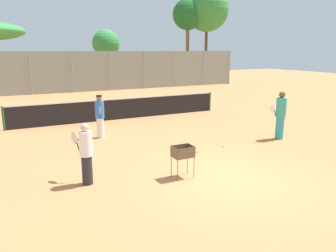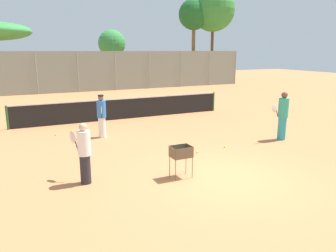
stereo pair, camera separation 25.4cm
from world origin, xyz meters
name	(u,v)px [view 2 (the right image)]	position (x,y,z in m)	size (l,w,h in m)	color
ground_plane	(226,178)	(0.00, 0.00, 0.00)	(80.00, 80.00, 0.00)	#D37F4C
tennis_net	(124,108)	(0.00, 8.79, 0.56)	(10.81, 0.10, 1.07)	#26592D
back_fence	(78,72)	(0.00, 20.86, 1.67)	(31.89, 0.08, 3.34)	gray
tree_1	(213,10)	(15.07, 24.07, 7.60)	(4.61, 4.61, 9.93)	brown
tree_2	(112,44)	(4.51, 26.23, 4.01)	(2.74, 2.74, 5.44)	brown
tree_3	(194,15)	(13.00, 24.54, 6.98)	(3.23, 3.23, 8.70)	brown
player_white_outfit	(102,116)	(-1.93, 5.71, 0.89)	(0.36, 0.89, 1.71)	white
player_red_cap	(283,115)	(4.30, 2.37, 0.96)	(0.95, 0.39, 1.87)	teal
player_yellow_shirt	(84,153)	(-3.51, 1.32, 0.84)	(0.45, 0.85, 1.62)	#26262D
ball_cart	(181,154)	(-1.07, 0.60, 0.66)	(0.56, 0.41, 0.89)	brown
tennis_ball_0	(282,131)	(5.27, 3.29, 0.03)	(0.07, 0.07, 0.07)	#D1E54C
tennis_ball_1	(225,147)	(1.67, 2.42, 0.03)	(0.07, 0.07, 0.07)	#D1E54C
tennis_ball_2	(197,152)	(0.47, 2.30, 0.03)	(0.07, 0.07, 0.07)	#D1E54C
tennis_ball_3	(56,135)	(-3.61, 6.82, 0.03)	(0.07, 0.07, 0.07)	#D1E54C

